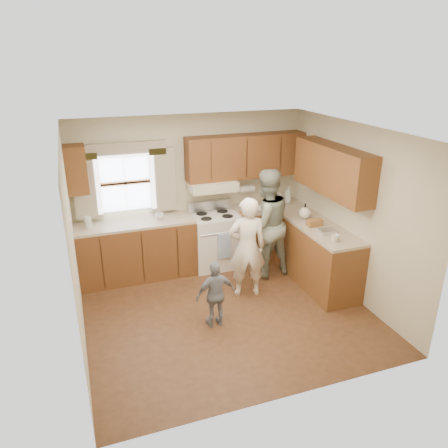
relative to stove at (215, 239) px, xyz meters
name	(u,v)px	position (x,y,z in m)	size (l,w,h in m)	color
room	(227,228)	(-0.30, -1.44, 0.78)	(3.80, 3.80, 3.80)	#432814
kitchen_fixtures	(240,224)	(0.31, -0.36, 0.37)	(3.80, 2.25, 2.15)	#43200E
stove	(215,239)	(0.00, 0.00, 0.00)	(0.76, 0.67, 1.07)	silver
woman_left	(247,248)	(0.14, -1.08, 0.29)	(0.55, 0.36, 1.51)	white
woman_right	(265,224)	(0.65, -0.59, 0.41)	(0.85, 0.66, 1.75)	#273B33
child	(216,294)	(-0.54, -1.69, -0.01)	(0.54, 0.22, 0.92)	gray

